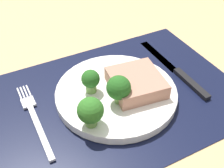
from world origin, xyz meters
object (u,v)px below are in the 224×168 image
Objects in this scene: plate at (116,93)px; fork at (35,118)px; knife at (178,71)px; steak at (136,83)px.

fork is (-15.52, 1.42, -0.55)cm from plate.
knife is (15.03, 0.53, -0.50)cm from plate.
plate reaches higher than knife.
plate reaches higher than fork.
plate is at bearing 161.10° from steak.
steak is 0.50× the size of fork.
knife is at bearing 2.02° from plate.
knife is (11.46, 1.75, -2.72)cm from steak.
steak reaches higher than knife.
steak is 0.42× the size of knife.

